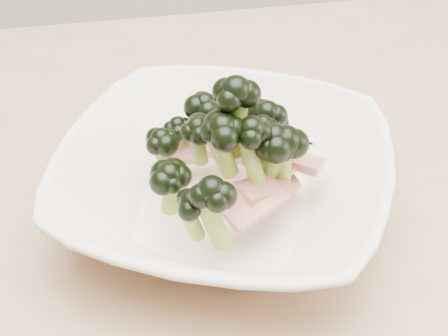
{
  "coord_description": "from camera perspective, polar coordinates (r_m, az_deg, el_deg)",
  "views": [
    {
      "loc": [
        -0.08,
        -0.42,
        1.13
      ],
      "look_at": [
        -0.01,
        -0.01,
        0.8
      ],
      "focal_mm": 50.0,
      "sensor_mm": 36.0,
      "label": 1
    }
  ],
  "objects": [
    {
      "name": "dining_table",
      "position": [
        0.64,
        0.27,
        -9.72
      ],
      "size": [
        1.2,
        0.8,
        0.75
      ],
      "color": "tan",
      "rests_on": "ground"
    },
    {
      "name": "broccoli_dish",
      "position": [
        0.54,
        0.12,
        -0.82
      ],
      "size": [
        0.37,
        0.37,
        0.14
      ],
      "color": "#F3E5CD",
      "rests_on": "dining_table"
    }
  ]
}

